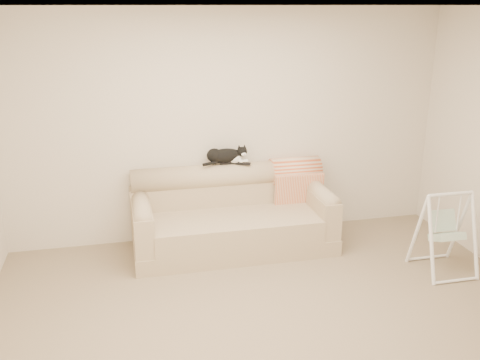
{
  "coord_description": "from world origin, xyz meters",
  "views": [
    {
      "loc": [
        -1.21,
        -3.79,
        2.61
      ],
      "look_at": [
        -0.04,
        1.27,
        0.9
      ],
      "focal_mm": 40.0,
      "sensor_mm": 36.0,
      "label": 1
    }
  ],
  "objects_px": {
    "sofa": "(232,217)",
    "baby_swing": "(445,232)",
    "remote_a": "(227,163)",
    "remote_b": "(243,163)",
    "tuxedo_cat": "(226,155)"
  },
  "relations": [
    {
      "from": "sofa",
      "to": "remote_b",
      "type": "relative_size",
      "value": 12.56
    },
    {
      "from": "remote_b",
      "to": "remote_a",
      "type": "bearing_deg",
      "value": 162.91
    },
    {
      "from": "sofa",
      "to": "tuxedo_cat",
      "type": "relative_size",
      "value": 4.13
    },
    {
      "from": "remote_a",
      "to": "baby_swing",
      "type": "bearing_deg",
      "value": -33.52
    },
    {
      "from": "sofa",
      "to": "remote_b",
      "type": "bearing_deg",
      "value": 49.09
    },
    {
      "from": "tuxedo_cat",
      "to": "baby_swing",
      "type": "height_order",
      "value": "tuxedo_cat"
    },
    {
      "from": "sofa",
      "to": "baby_swing",
      "type": "bearing_deg",
      "value": -28.05
    },
    {
      "from": "remote_b",
      "to": "baby_swing",
      "type": "relative_size",
      "value": 0.2
    },
    {
      "from": "remote_a",
      "to": "baby_swing",
      "type": "xyz_separation_m",
      "value": [
        1.97,
        -1.31,
        -0.48
      ]
    },
    {
      "from": "remote_a",
      "to": "tuxedo_cat",
      "type": "relative_size",
      "value": 0.34
    },
    {
      "from": "sofa",
      "to": "baby_swing",
      "type": "xyz_separation_m",
      "value": [
        1.97,
        -1.05,
        0.08
      ]
    },
    {
      "from": "remote_a",
      "to": "baby_swing",
      "type": "height_order",
      "value": "remote_a"
    },
    {
      "from": "sofa",
      "to": "baby_swing",
      "type": "height_order",
      "value": "sofa"
    },
    {
      "from": "remote_b",
      "to": "tuxedo_cat",
      "type": "height_order",
      "value": "tuxedo_cat"
    },
    {
      "from": "tuxedo_cat",
      "to": "sofa",
      "type": "bearing_deg",
      "value": -86.21
    }
  ]
}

